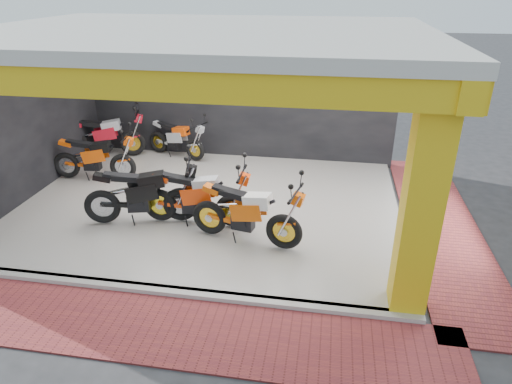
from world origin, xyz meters
TOP-DOWN VIEW (x-y plane):
  - ground at (0.00, 0.00)m, footprint 80.00×80.00m
  - showroom_floor at (0.00, 2.00)m, footprint 8.00×6.00m
  - showroom_ceiling at (0.00, 2.00)m, footprint 8.40×6.40m
  - back_wall at (0.00, 5.10)m, footprint 8.20×0.20m
  - left_wall at (-4.10, 2.00)m, footprint 0.20×6.20m
  - corner_column at (3.75, -0.75)m, footprint 0.50×0.50m
  - header_beam_front at (0.00, -1.00)m, footprint 8.40×0.30m
  - header_beam_right at (4.00, 2.00)m, footprint 0.30×6.40m
  - floor_kerb at (0.00, -1.02)m, footprint 8.00×0.20m
  - paver_front at (0.00, -1.80)m, footprint 9.00×1.40m
  - paver_right at (4.80, 2.00)m, footprint 1.40×7.00m
  - moto_hero at (1.78, 0.43)m, footprint 2.38×1.27m
  - moto_row_a at (0.72, 1.07)m, footprint 2.26×0.84m
  - moto_row_b at (-0.34, 1.14)m, footprint 2.49×1.40m
  - moto_row_c at (-1.02, 4.40)m, footprint 2.09×1.38m
  - moto_row_d at (-2.35, 2.90)m, footprint 2.20×0.99m
  - moto_row_e at (-2.80, 4.50)m, footprint 2.41×1.47m

SIDE VIEW (x-z plane):
  - ground at x=0.00m, z-range 0.00..0.00m
  - paver_front at x=0.00m, z-range 0.00..0.03m
  - paver_right at x=4.80m, z-range 0.00..0.03m
  - showroom_floor at x=0.00m, z-range 0.00..0.10m
  - floor_kerb at x=0.00m, z-range 0.00..0.10m
  - moto_row_c at x=-1.02m, z-range 0.10..1.30m
  - moto_row_d at x=-2.35m, z-range 0.10..1.40m
  - moto_hero at x=1.78m, z-range 0.10..1.48m
  - moto_row_a at x=0.72m, z-range 0.10..1.48m
  - moto_row_e at x=-2.80m, z-range 0.10..1.49m
  - moto_row_b at x=-0.34m, z-range 0.10..1.53m
  - back_wall at x=0.00m, z-range 0.00..3.50m
  - left_wall at x=-4.10m, z-range 0.00..3.50m
  - corner_column at x=3.75m, z-range 0.00..3.50m
  - header_beam_front at x=0.00m, z-range 3.10..3.50m
  - header_beam_right at x=4.00m, z-range 3.10..3.50m
  - showroom_ceiling at x=0.00m, z-range 3.50..3.70m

